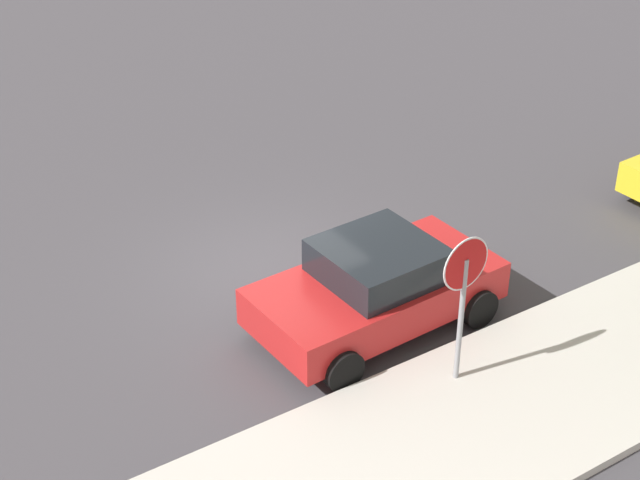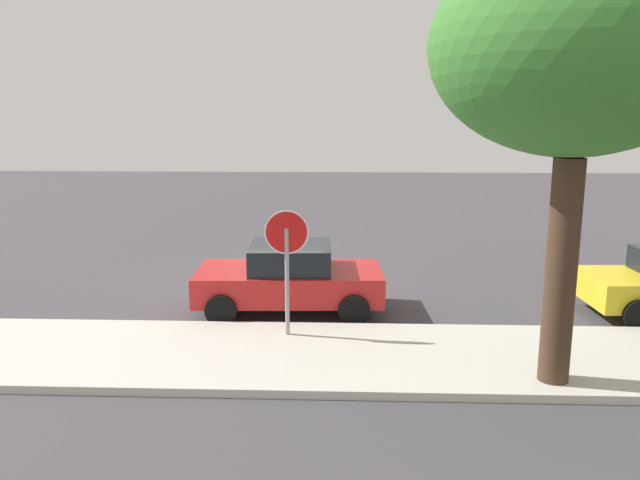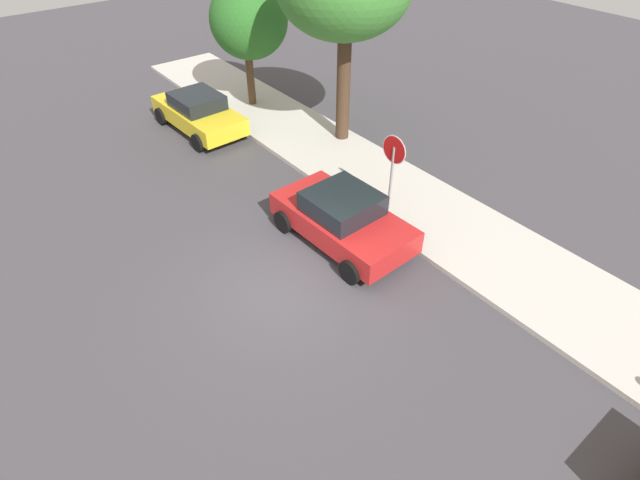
% 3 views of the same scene
% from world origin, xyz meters
% --- Properties ---
extents(ground_plane, '(60.00, 60.00, 0.00)m').
position_xyz_m(ground_plane, '(0.00, 0.00, 0.00)').
color(ground_plane, '#423F44').
extents(sidewalk_curb, '(32.00, 3.09, 0.14)m').
position_xyz_m(sidewalk_curb, '(0.00, 5.00, 0.07)').
color(sidewalk_curb, beige).
rests_on(sidewalk_curb, ground_plane).
extents(stop_sign, '(0.81, 0.08, 2.49)m').
position_xyz_m(stop_sign, '(-0.68, 4.14, 1.72)').
color(stop_sign, gray).
rests_on(stop_sign, ground_plane).
extents(parked_car_red, '(4.01, 2.26, 1.47)m').
position_xyz_m(parked_car_red, '(-0.57, 2.30, 0.74)').
color(parked_car_red, red).
rests_on(parked_car_red, ground_plane).
extents(street_tree_mid_block, '(4.11, 4.11, 6.70)m').
position_xyz_m(street_tree_mid_block, '(-4.96, 5.89, 5.08)').
color(street_tree_mid_block, '#422D1E').
rests_on(street_tree_mid_block, ground_plane).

